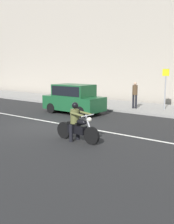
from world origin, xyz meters
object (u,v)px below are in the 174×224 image
object	(u,v)px
street_sign_post	(165,85)
parked_hatchback_forest_green	(74,99)
motorcycle_with_rider_olive	(77,125)
pedestrian_bystander	(135,93)

from	to	relation	value
street_sign_post	parked_hatchback_forest_green	bearing A→B (deg)	-135.33
motorcycle_with_rider_olive	street_sign_post	xyz separation A→B (m)	(-0.04, 8.83, 1.10)
motorcycle_with_rider_olive	parked_hatchback_forest_green	xyz separation A→B (m)	(-4.22, 4.71, 0.31)
parked_hatchback_forest_green	pedestrian_bystander	bearing A→B (deg)	54.36
street_sign_post	pedestrian_bystander	distance (m)	1.99
motorcycle_with_rider_olive	pedestrian_bystander	distance (m)	8.30
street_sign_post	pedestrian_bystander	world-z (taller)	street_sign_post
pedestrian_bystander	street_sign_post	bearing A→B (deg)	23.19
motorcycle_with_rider_olive	street_sign_post	distance (m)	8.90
motorcycle_with_rider_olive	street_sign_post	size ratio (longest dim) A/B	0.79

